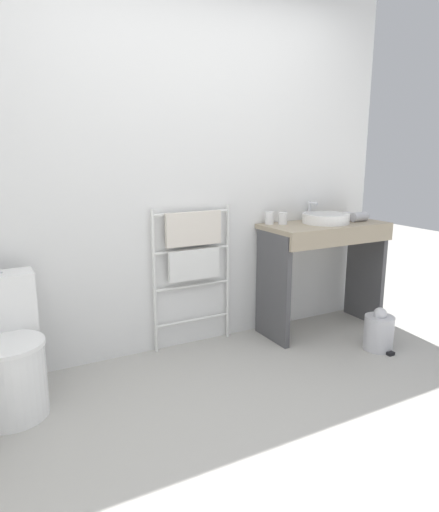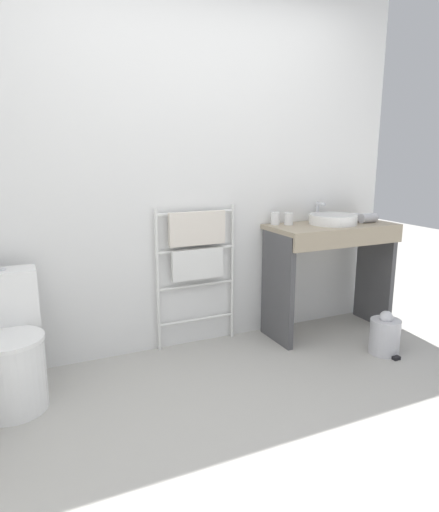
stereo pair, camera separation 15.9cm
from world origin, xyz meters
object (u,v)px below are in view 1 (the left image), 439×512
Objects in this scene: cup_near_edge at (283,218)px; hair_dryer at (359,216)px; trash_bin at (379,332)px; towel_radiator at (194,252)px; cup_near_wall at (269,218)px; toilet at (8,357)px; sink_basin at (326,218)px.

cup_near_edge is 0.49× the size of hair_dryer.
cup_near_edge reaches higher than trash_bin.
towel_radiator is at bearing 170.54° from hair_dryer.
cup_near_wall is 0.30× the size of trash_bin.
cup_near_edge is at bearing 7.07° from toilet.
cup_near_wall is 1.05× the size of cup_near_edge.
trash_bin is at bearing -113.42° from hair_dryer.
hair_dryer reaches higher than trash_bin.
sink_basin is 0.44m from cup_near_wall.
sink_basin is 3.79× the size of cup_near_wall.
sink_basin is 0.35m from cup_near_edge.
hair_dryer is 0.59× the size of trash_bin.
towel_radiator is 1.08m from sink_basin.
trash_bin is at bearing -79.86° from sink_basin.
toilet is 8.23× the size of cup_near_edge.
sink_basin is 1.96× the size of hair_dryer.
trash_bin is at bearing -53.27° from cup_near_wall.
cup_near_edge is at bearing 123.73° from trash_bin.
cup_near_wall is (0.63, -0.02, 0.21)m from towel_radiator.
towel_radiator reaches higher than toilet.
towel_radiator is 1.45m from trash_bin.
towel_radiator is 0.75m from cup_near_edge.
sink_basin is at bearing 100.14° from trash_bin.
toilet is at bearing -177.98° from hair_dryer.
toilet is 2.08m from cup_near_edge.
cup_near_wall is (-0.41, 0.16, 0.01)m from sink_basin.
towel_radiator is 1.37m from hair_dryer.
toilet is 4.05× the size of hair_dryer.
hair_dryer is at bearing 2.02° from toilet.
towel_radiator is at bearing 174.41° from cup_near_edge.
cup_near_wall reaches higher than hair_dryer.
cup_near_wall is 0.74m from hair_dryer.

